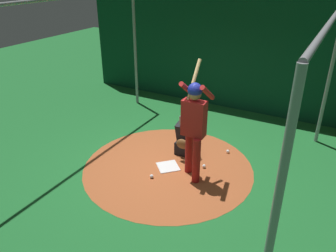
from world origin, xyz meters
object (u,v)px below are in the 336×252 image
(batter, at_px, (194,121))
(catcher, at_px, (186,139))
(baseball_0, at_px, (152,176))
(baseball_1, at_px, (204,166))
(baseball_2, at_px, (228,151))
(home_plate, at_px, (168,166))

(batter, xyz_separation_m, catcher, (-0.71, -0.49, -0.83))
(catcher, height_order, baseball_0, catcher)
(baseball_0, distance_m, baseball_1, 1.13)
(baseball_0, height_order, baseball_2, same)
(home_plate, bearing_deg, baseball_2, 141.93)
(catcher, xyz_separation_m, baseball_2, (-0.48, 0.82, -0.33))
(baseball_0, relative_size, baseball_2, 1.00)
(home_plate, distance_m, catcher, 0.76)
(catcher, distance_m, baseball_0, 1.22)
(baseball_2, bearing_deg, batter, -15.25)
(baseball_0, xyz_separation_m, baseball_1, (-0.83, 0.76, 0.00))
(catcher, bearing_deg, baseball_0, -8.29)
(baseball_2, bearing_deg, home_plate, -38.07)
(batter, height_order, baseball_2, batter)
(baseball_0, bearing_deg, catcher, 171.71)
(home_plate, height_order, catcher, catcher)
(home_plate, xyz_separation_m, baseball_0, (0.50, -0.09, 0.03))
(batter, xyz_separation_m, baseball_2, (-1.19, 0.33, -1.16))
(home_plate, distance_m, baseball_2, 1.45)
(batter, height_order, catcher, batter)
(batter, bearing_deg, home_plate, -94.92)
(baseball_0, height_order, baseball_1, same)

